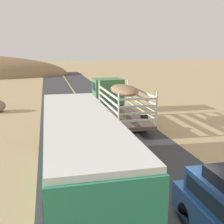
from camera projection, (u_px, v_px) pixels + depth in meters
livestock_truck at (113, 95)px, 23.10m from camera, size 2.53×9.70×3.02m
bus at (80, 154)px, 10.44m from camera, size 2.54×10.00×3.21m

